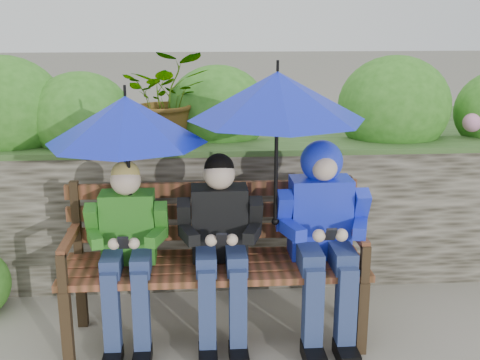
{
  "coord_description": "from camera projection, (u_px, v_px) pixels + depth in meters",
  "views": [
    {
      "loc": [
        -0.26,
        -3.42,
        1.92
      ],
      "look_at": [
        0.0,
        0.1,
        0.95
      ],
      "focal_mm": 45.0,
      "sensor_mm": 36.0,
      "label": 1
    }
  ],
  "objects": [
    {
      "name": "ground",
      "position": [
        241.0,
        328.0,
        3.82
      ],
      "size": [
        60.0,
        60.0,
        0.0
      ],
      "primitive_type": "plane",
      "color": "gray",
      "rests_on": "ground"
    },
    {
      "name": "garden_backdrop",
      "position": [
        218.0,
        174.0,
        5.22
      ],
      "size": [
        8.0,
        2.85,
        1.72
      ],
      "color": "#2F2C21",
      "rests_on": "ground"
    },
    {
      "name": "park_bench",
      "position": [
        215.0,
        251.0,
        3.64
      ],
      "size": [
        1.8,
        0.53,
        0.95
      ],
      "color": "#322415",
      "rests_on": "ground"
    },
    {
      "name": "boy_left",
      "position": [
        127.0,
        244.0,
        3.5
      ],
      "size": [
        0.47,
        0.55,
        1.11
      ],
      "color": "#358620",
      "rests_on": "ground"
    },
    {
      "name": "boy_middle",
      "position": [
        220.0,
        240.0,
        3.53
      ],
      "size": [
        0.5,
        0.58,
        1.14
      ],
      "color": "black",
      "rests_on": "ground"
    },
    {
      "name": "boy_right",
      "position": [
        323.0,
        225.0,
        3.56
      ],
      "size": [
        0.54,
        0.66,
        1.21
      ],
      "color": "#182EB8",
      "rests_on": "ground"
    },
    {
      "name": "umbrella_left",
      "position": [
        126.0,
        120.0,
        3.35
      ],
      "size": [
        0.91,
        0.91,
        0.84
      ],
      "color": "#1121C3",
      "rests_on": "ground"
    },
    {
      "name": "umbrella_right",
      "position": [
        277.0,
        96.0,
        3.33
      ],
      "size": [
        1.01,
        1.01,
        0.95
      ],
      "color": "#1121C3",
      "rests_on": "ground"
    }
  ]
}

